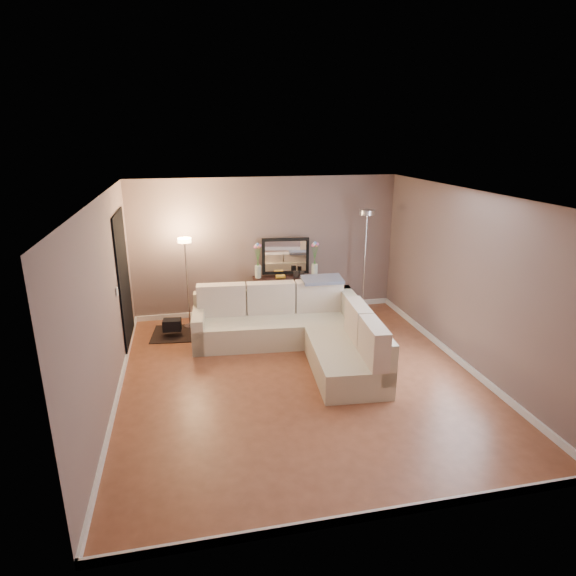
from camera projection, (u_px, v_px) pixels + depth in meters
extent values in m
cube|color=brown|center=(300.00, 378.00, 6.91)|extent=(5.00, 5.50, 0.01)
cube|color=white|center=(301.00, 194.00, 6.11)|extent=(5.00, 5.50, 0.01)
cube|color=#7B655F|center=(266.00, 247.00, 9.08)|extent=(5.00, 0.02, 2.60)
cube|color=#7B655F|center=(379.00, 395.00, 3.94)|extent=(5.00, 0.02, 2.60)
cube|color=#7B655F|center=(105.00, 305.00, 6.01)|extent=(0.02, 5.50, 2.60)
cube|color=#7B655F|center=(468.00, 280.00, 7.01)|extent=(0.02, 5.50, 2.60)
cube|color=white|center=(267.00, 309.00, 9.44)|extent=(5.00, 0.03, 0.10)
cube|color=white|center=(370.00, 515.00, 4.35)|extent=(5.00, 0.03, 0.10)
cube|color=white|center=(118.00, 393.00, 6.40)|extent=(0.03, 5.50, 0.10)
cube|color=white|center=(457.00, 358.00, 7.39)|extent=(0.03, 5.50, 0.10)
cube|color=black|center=(124.00, 281.00, 7.66)|extent=(0.02, 1.20, 2.20)
cube|color=white|center=(117.00, 291.00, 6.84)|extent=(0.02, 0.08, 0.12)
cube|color=beige|center=(276.00, 329.00, 8.07)|extent=(2.77, 1.15, 0.42)
cube|color=beige|center=(273.00, 306.00, 8.33)|extent=(2.71, 0.43, 0.58)
cube|color=beige|center=(199.00, 328.00, 7.89)|extent=(0.26, 0.95, 0.58)
cube|color=beige|center=(346.00, 361.00, 6.96)|extent=(1.07, 1.73, 0.42)
cube|color=beige|center=(362.00, 328.00, 7.35)|extent=(0.42, 2.60, 0.58)
cube|color=beige|center=(222.00, 300.00, 8.05)|extent=(0.83, 0.29, 0.54)
cube|color=beige|center=(271.00, 298.00, 8.15)|extent=(0.83, 0.29, 0.54)
cube|color=beige|center=(319.00, 296.00, 8.26)|extent=(0.83, 0.29, 0.54)
cube|color=beige|center=(358.00, 321.00, 7.13)|extent=(0.29, 0.76, 0.54)
cube|color=beige|center=(374.00, 343.00, 6.40)|extent=(0.29, 0.76, 0.54)
cube|color=slate|center=(322.00, 280.00, 8.20)|extent=(0.70, 0.42, 0.09)
cube|color=black|center=(286.00, 278.00, 9.01)|extent=(1.28, 0.46, 0.04)
cube|color=black|center=(256.00, 301.00, 8.94)|extent=(0.05, 0.05, 0.73)
cube|color=black|center=(256.00, 297.00, 9.20)|extent=(0.05, 0.05, 0.73)
cube|color=black|center=(318.00, 299.00, 9.06)|extent=(0.05, 0.05, 0.73)
cube|color=black|center=(315.00, 294.00, 9.32)|extent=(0.05, 0.05, 0.73)
cube|color=black|center=(286.00, 307.00, 9.19)|extent=(1.20, 0.42, 0.03)
cube|color=#BF3333|center=(259.00, 303.00, 9.10)|extent=(0.04, 0.16, 0.18)
cube|color=#3359A5|center=(261.00, 303.00, 9.10)|extent=(0.05, 0.16, 0.20)
cube|color=gold|center=(264.00, 302.00, 9.11)|extent=(0.06, 0.16, 0.22)
cube|color=#3F7F4C|center=(267.00, 303.00, 9.12)|extent=(0.06, 0.16, 0.18)
cube|color=#994C99|center=(269.00, 302.00, 9.12)|extent=(0.04, 0.16, 0.20)
cube|color=orange|center=(271.00, 302.00, 9.12)|extent=(0.05, 0.16, 0.22)
cube|color=#262626|center=(273.00, 303.00, 9.13)|extent=(0.06, 0.16, 0.18)
cube|color=#4C99B2|center=(276.00, 302.00, 9.13)|extent=(0.06, 0.16, 0.20)
cube|color=#B2A58C|center=(278.00, 301.00, 9.14)|extent=(0.04, 0.16, 0.22)
cube|color=brown|center=(280.00, 302.00, 9.15)|extent=(0.05, 0.16, 0.18)
cube|color=navy|center=(283.00, 302.00, 9.15)|extent=(0.06, 0.16, 0.20)
cube|color=gold|center=(286.00, 301.00, 9.15)|extent=(0.06, 0.16, 0.22)
cube|color=black|center=(286.00, 256.00, 9.05)|extent=(0.89, 0.13, 0.70)
cube|color=white|center=(286.00, 256.00, 9.03)|extent=(0.77, 0.09, 0.58)
cube|color=gold|center=(280.00, 276.00, 8.95)|extent=(0.18, 0.13, 0.04)
cube|color=black|center=(296.00, 274.00, 8.95)|extent=(0.10, 0.03, 0.13)
cube|color=black|center=(302.00, 274.00, 8.97)|extent=(0.08, 0.03, 0.11)
cylinder|color=silver|center=(258.00, 272.00, 8.91)|extent=(0.13, 0.13, 0.23)
cylinder|color=#38722D|center=(257.00, 258.00, 8.82)|extent=(0.09, 0.02, 0.40)
sphere|color=#E5598C|center=(255.00, 247.00, 8.76)|extent=(0.07, 0.07, 0.07)
cylinder|color=#38722D|center=(257.00, 257.00, 8.82)|extent=(0.05, 0.01, 0.42)
sphere|color=white|center=(256.00, 246.00, 8.76)|extent=(0.07, 0.07, 0.07)
cylinder|color=#38722D|center=(258.00, 256.00, 8.82)|extent=(0.01, 0.01, 0.44)
sphere|color=#598CE5|center=(258.00, 245.00, 8.75)|extent=(0.07, 0.07, 0.07)
cylinder|color=#38722D|center=(258.00, 258.00, 8.83)|extent=(0.05, 0.01, 0.40)
sphere|color=#E58C4C|center=(259.00, 247.00, 8.77)|extent=(0.07, 0.07, 0.07)
cylinder|color=#38722D|center=(259.00, 257.00, 8.82)|extent=(0.10, 0.02, 0.42)
sphere|color=#D866B2|center=(260.00, 246.00, 8.76)|extent=(0.07, 0.07, 0.07)
cylinder|color=silver|center=(315.00, 270.00, 9.02)|extent=(0.13, 0.13, 0.23)
cylinder|color=#38722D|center=(314.00, 256.00, 8.94)|extent=(0.09, 0.02, 0.40)
sphere|color=#E5598C|center=(313.00, 245.00, 8.87)|extent=(0.07, 0.07, 0.07)
cylinder|color=#38722D|center=(314.00, 255.00, 8.93)|extent=(0.05, 0.01, 0.42)
sphere|color=white|center=(314.00, 244.00, 8.87)|extent=(0.07, 0.07, 0.07)
cylinder|color=#38722D|center=(315.00, 255.00, 8.93)|extent=(0.01, 0.01, 0.44)
sphere|color=#598CE5|center=(315.00, 243.00, 8.86)|extent=(0.07, 0.07, 0.07)
cylinder|color=#38722D|center=(315.00, 256.00, 8.94)|extent=(0.05, 0.01, 0.40)
sphere|color=#E58C4C|center=(316.00, 245.00, 8.88)|extent=(0.07, 0.07, 0.07)
cylinder|color=#38722D|center=(316.00, 255.00, 8.94)|extent=(0.10, 0.02, 0.42)
sphere|color=#D866B2|center=(317.00, 244.00, 8.87)|extent=(0.07, 0.07, 0.07)
cylinder|color=silver|center=(190.00, 326.00, 8.72)|extent=(0.23, 0.23, 0.03)
cylinder|color=silver|center=(187.00, 285.00, 8.48)|extent=(0.03, 0.03, 1.55)
cylinder|color=#FFBF72|center=(184.00, 240.00, 8.24)|extent=(0.25, 0.25, 0.07)
cylinder|color=silver|center=(362.00, 312.00, 9.37)|extent=(0.34, 0.34, 0.03)
cylinder|color=silver|center=(365.00, 265.00, 9.07)|extent=(0.04, 0.04, 1.92)
cylinder|color=silver|center=(367.00, 212.00, 8.77)|extent=(0.36, 0.36, 0.09)
cube|color=black|center=(184.00, 333.00, 8.42)|extent=(1.14, 0.90, 0.01)
cube|color=black|center=(172.00, 325.00, 8.24)|extent=(0.32, 0.24, 0.20)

